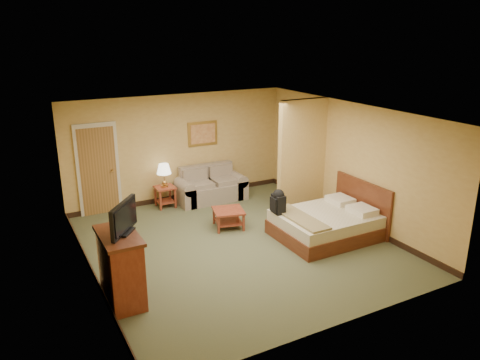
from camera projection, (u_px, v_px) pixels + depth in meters
floor at (237, 245)px, 9.18m from camera, size 6.00×6.00×0.00m
ceiling at (236, 113)px, 8.38m from camera, size 6.00×6.00×0.00m
back_wall at (179, 148)px, 11.30m from camera, size 5.50×0.02×2.60m
left_wall at (86, 207)px, 7.54m from camera, size 0.02×6.00×2.60m
right_wall at (350, 163)px, 10.02m from camera, size 0.02×6.00×2.60m
partition at (302, 157)px, 10.52m from camera, size 1.20×0.15×2.60m
door at (98, 170)px, 10.48m from camera, size 0.94×0.16×2.10m
baseboard at (181, 196)px, 11.67m from camera, size 5.50×0.02×0.12m
loveseat at (211, 189)px, 11.53m from camera, size 1.69×0.79×0.86m
side_table at (165, 194)px, 11.07m from camera, size 0.46×0.46×0.50m
table_lamp at (164, 170)px, 10.88m from camera, size 0.34×0.34×0.56m
coffee_table at (228, 215)px, 9.91m from camera, size 0.76×0.76×0.40m
wall_picture at (203, 134)px, 11.47m from camera, size 0.77×0.04×0.60m
dresser at (121, 267)px, 7.13m from camera, size 0.55×1.05×1.12m
tv at (124, 219)px, 6.93m from camera, size 0.55×0.65×0.49m
bed at (328, 223)px, 9.48m from camera, size 1.95×1.63×1.05m
backpack at (278, 201)px, 9.31m from camera, size 0.23×0.29×0.50m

